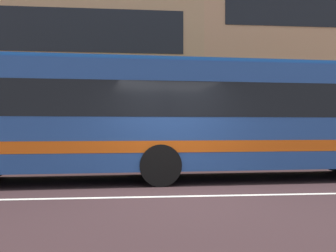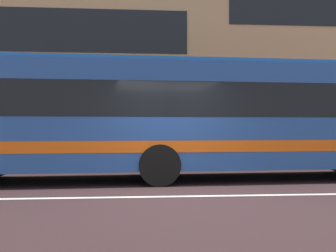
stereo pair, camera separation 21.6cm
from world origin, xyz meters
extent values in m
plane|color=#312022|center=(0.00, 0.00, 0.00)|extent=(160.00, 160.00, 0.00)
cube|color=silver|center=(0.00, 0.00, 0.00)|extent=(60.00, 0.16, 0.01)
cube|color=#366B33|center=(3.84, 6.54, 0.53)|extent=(22.17, 1.10, 1.07)
cube|color=#264D98|center=(0.44, 2.58, 1.68)|extent=(12.46, 3.04, 2.66)
cube|color=black|center=(0.44, 2.58, 2.08)|extent=(11.72, 3.03, 0.85)
cube|color=#E95B12|center=(0.44, 2.58, 0.95)|extent=(12.21, 3.06, 0.28)
cube|color=#205490|center=(0.44, 2.58, 3.07)|extent=(11.95, 2.62, 0.12)
cylinder|color=black|center=(-0.39, 3.69, 0.50)|extent=(1.01, 0.33, 1.00)
cylinder|color=black|center=(-0.28, 1.41, 0.50)|extent=(1.01, 0.33, 1.00)
camera|label=1|loc=(-1.06, -7.90, 1.41)|focal=42.07mm
camera|label=2|loc=(-0.85, -7.92, 1.41)|focal=42.07mm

